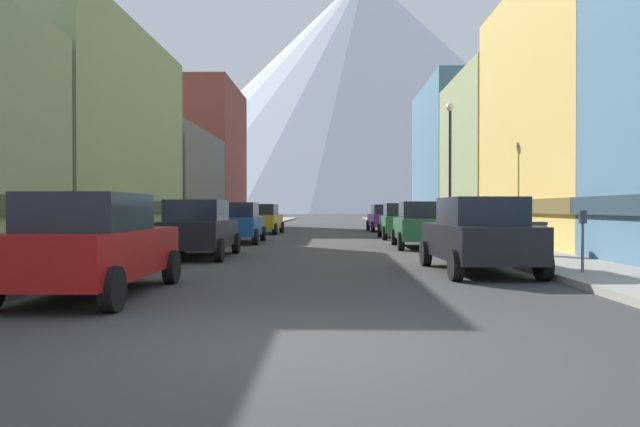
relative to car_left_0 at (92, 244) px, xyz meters
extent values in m
plane|color=#353535|center=(3.80, -3.70, -0.90)|extent=(400.00, 400.00, 0.00)
cube|color=gray|center=(-2.45, 31.30, -0.82)|extent=(2.50, 100.00, 0.15)
cube|color=gray|center=(10.05, 31.30, -0.82)|extent=(2.50, 100.00, 0.15)
cube|color=#8C9966|center=(-8.07, 14.26, 3.60)|extent=(8.74, 12.84, 8.99)
cube|color=#3F442D|center=(-8.07, 14.26, 0.70)|extent=(9.04, 12.84, 0.50)
cube|color=#66605B|center=(-7.70, 27.07, 2.28)|extent=(8.00, 11.61, 6.35)
cube|color=#2D2B29|center=(-7.70, 27.07, 0.70)|extent=(8.30, 11.61, 0.50)
cube|color=brown|center=(-8.49, 38.49, 4.88)|extent=(9.58, 10.87, 11.55)
cube|color=#3B1B16|center=(-8.49, 38.49, 0.70)|extent=(9.88, 10.87, 0.50)
cube|color=#D8B259|center=(15.93, 13.06, 4.24)|extent=(9.26, 11.37, 10.28)
cube|color=brown|center=(15.93, 13.06, 0.70)|extent=(9.56, 11.37, 0.50)
cube|color=#8C9966|center=(15.41, 24.26, 3.71)|extent=(8.22, 10.36, 9.21)
cube|color=#3F442D|center=(15.41, 24.26, 0.70)|extent=(8.52, 10.36, 0.50)
cube|color=slate|center=(16.25, 36.31, 4.66)|extent=(9.90, 13.31, 11.12)
cube|color=#22333F|center=(16.25, 36.31, 0.70)|extent=(10.20, 13.31, 0.50)
cube|color=#9E1111|center=(0.00, 0.06, -0.16)|extent=(1.88, 4.42, 0.80)
cube|color=#1E232D|center=(0.00, -0.19, 0.56)|extent=(1.62, 2.21, 0.64)
cylinder|color=black|center=(-0.93, 1.70, -0.56)|extent=(0.23, 0.68, 0.68)
cylinder|color=black|center=(0.91, 1.72, -0.56)|extent=(0.23, 0.68, 0.68)
cylinder|color=black|center=(0.93, -1.58, -0.56)|extent=(0.23, 0.68, 0.68)
cube|color=black|center=(0.00, 8.15, -0.16)|extent=(1.92, 4.43, 0.80)
cube|color=#1E232D|center=(0.00, 7.90, 0.56)|extent=(1.64, 2.23, 0.64)
cylinder|color=black|center=(-0.95, 9.78, -0.56)|extent=(0.23, 0.68, 0.68)
cylinder|color=black|center=(0.89, 9.81, -0.56)|extent=(0.23, 0.68, 0.68)
cylinder|color=black|center=(-0.89, 6.48, -0.56)|extent=(0.23, 0.68, 0.68)
cylinder|color=black|center=(0.95, 6.51, -0.56)|extent=(0.23, 0.68, 0.68)
cube|color=#19478C|center=(0.00, 15.94, -0.16)|extent=(1.91, 4.43, 0.80)
cube|color=#1E232D|center=(0.00, 15.69, 0.56)|extent=(1.64, 2.23, 0.64)
cylinder|color=black|center=(-0.95, 17.57, -0.56)|extent=(0.23, 0.68, 0.68)
cylinder|color=black|center=(0.89, 17.60, -0.56)|extent=(0.23, 0.68, 0.68)
cylinder|color=black|center=(-0.89, 14.27, -0.56)|extent=(0.23, 0.68, 0.68)
cylinder|color=black|center=(0.95, 14.30, -0.56)|extent=(0.23, 0.68, 0.68)
cube|color=#B28419|center=(0.00, 25.34, -0.16)|extent=(1.99, 4.46, 0.80)
cube|color=#1E232D|center=(-0.01, 25.09, 0.56)|extent=(1.68, 2.25, 0.64)
cylinder|color=black|center=(-0.86, 27.02, -0.56)|extent=(0.24, 0.69, 0.68)
cylinder|color=black|center=(0.98, 26.95, -0.56)|extent=(0.24, 0.69, 0.68)
cylinder|color=black|center=(-0.98, 23.72, -0.56)|extent=(0.24, 0.69, 0.68)
cylinder|color=black|center=(0.86, 23.66, -0.56)|extent=(0.24, 0.69, 0.68)
cube|color=black|center=(7.60, 3.97, -0.16)|extent=(1.98, 4.46, 0.80)
cube|color=#1E232D|center=(7.61, 3.72, 0.56)|extent=(1.67, 2.25, 0.64)
cylinder|color=black|center=(6.63, 5.58, -0.56)|extent=(0.24, 0.69, 0.68)
cylinder|color=black|center=(8.46, 5.64, -0.56)|extent=(0.24, 0.69, 0.68)
cylinder|color=black|center=(6.73, 2.29, -0.56)|extent=(0.24, 0.69, 0.68)
cylinder|color=black|center=(8.57, 2.35, -0.56)|extent=(0.24, 0.69, 0.68)
cube|color=#265933|center=(7.60, 12.85, -0.16)|extent=(1.97, 4.45, 0.80)
cube|color=#1E232D|center=(7.59, 12.60, 0.56)|extent=(1.66, 2.25, 0.64)
cylinder|color=black|center=(6.73, 14.53, -0.56)|extent=(0.24, 0.69, 0.68)
cylinder|color=black|center=(8.57, 14.48, -0.56)|extent=(0.24, 0.69, 0.68)
cylinder|color=black|center=(6.63, 11.23, -0.56)|extent=(0.24, 0.69, 0.68)
cylinder|color=black|center=(8.47, 11.18, -0.56)|extent=(0.24, 0.69, 0.68)
cube|color=#265933|center=(7.60, 19.78, -0.16)|extent=(1.89, 4.42, 0.80)
cube|color=#1E232D|center=(7.60, 19.53, 0.56)|extent=(1.63, 2.22, 0.64)
cylinder|color=black|center=(6.70, 21.44, -0.56)|extent=(0.23, 0.68, 0.68)
cylinder|color=black|center=(8.54, 21.42, -0.56)|extent=(0.23, 0.68, 0.68)
cylinder|color=black|center=(6.66, 18.14, -0.56)|extent=(0.23, 0.68, 0.68)
cylinder|color=black|center=(8.50, 18.12, -0.56)|extent=(0.23, 0.68, 0.68)
cube|color=#591E72|center=(7.60, 29.03, -0.16)|extent=(1.98, 4.46, 0.80)
cube|color=#1E232D|center=(7.61, 28.78, 0.56)|extent=(1.67, 2.25, 0.64)
cylinder|color=black|center=(6.63, 30.65, -0.56)|extent=(0.24, 0.69, 0.68)
cylinder|color=black|center=(8.46, 30.71, -0.56)|extent=(0.24, 0.69, 0.68)
cylinder|color=black|center=(6.73, 27.35, -0.56)|extent=(0.24, 0.69, 0.68)
cylinder|color=black|center=(8.57, 27.41, -0.56)|extent=(0.24, 0.69, 0.68)
cylinder|color=#595960|center=(9.55, 2.72, -0.22)|extent=(0.06, 0.06, 1.05)
cube|color=#33383F|center=(9.55, 2.72, 0.44)|extent=(0.14, 0.10, 0.28)
cylinder|color=#4C5156|center=(10.15, 7.29, -0.30)|extent=(0.56, 0.56, 0.90)
cylinder|color=#2D2D33|center=(10.15, 7.29, 0.19)|extent=(0.59, 0.59, 0.08)
cylinder|color=#4C4C51|center=(-3.20, 6.44, -0.53)|extent=(0.37, 0.37, 0.45)
sphere|color=#316F30|center=(-3.20, 6.44, 0.00)|extent=(0.75, 0.75, 0.75)
cylinder|color=maroon|center=(-2.45, 20.40, -0.02)|extent=(0.36, 0.36, 1.46)
sphere|color=tan|center=(-2.45, 20.40, 0.82)|extent=(0.23, 0.23, 0.23)
cylinder|color=black|center=(9.15, 15.04, 2.00)|extent=(0.12, 0.12, 5.50)
sphere|color=white|center=(9.15, 15.04, 4.93)|extent=(0.36, 0.36, 0.36)
cone|color=silver|center=(18.73, 256.30, 53.09)|extent=(213.22, 213.22, 107.98)
camera|label=1|loc=(4.15, -10.11, 0.62)|focal=33.17mm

